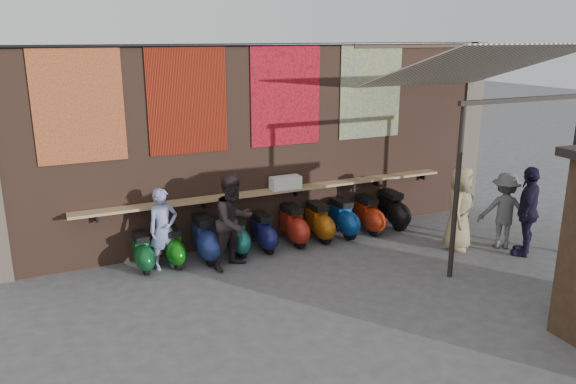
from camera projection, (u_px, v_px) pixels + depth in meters
The scene contains 30 objects.
ground at pixel (330, 285), 9.69m from camera, with size 70.00×70.00×0.00m, color #474749.
brick_wall at pixel (268, 144), 11.50m from camera, with size 10.00×0.40×4.00m, color brown.
pier_right at pixel (465, 127), 13.62m from camera, with size 0.50×0.50×4.00m, color #4C4238.
eating_counter at pixel (276, 191), 11.43m from camera, with size 8.00×0.32×0.05m, color #9E7A51.
shelf_box at pixel (286, 183), 11.44m from camera, with size 0.63×0.27×0.26m, color white.
tapestry_redgold at pixel (79, 105), 9.58m from camera, with size 1.50×0.02×2.00m, color maroon.
tapestry_sun at pixel (188, 100), 10.35m from camera, with size 1.50×0.02×2.00m, color #B9230A.
tapestry_orange at pixel (286, 95), 11.16m from camera, with size 1.50×0.02×2.00m, color #B3161D.
tapestry_multi at pixel (371, 91), 11.98m from camera, with size 1.50×0.02×2.00m, color navy.
hang_rail at pixel (272, 45), 10.77m from camera, with size 0.06×0.06×9.50m, color black.
scooter_stool_0 at pixel (143, 253), 10.21m from camera, with size 0.32×0.72×0.68m, color #0E4920, non-canonical shape.
scooter_stool_1 at pixel (173, 247), 10.44m from camera, with size 0.33×0.74×0.70m, color #0E5D0D, non-canonical shape.
scooter_stool_2 at pixel (206, 239), 10.63m from camera, with size 0.40×0.89×0.85m, color navy, non-canonical shape.
scooter_stool_3 at pixel (237, 236), 10.96m from camera, with size 0.35×0.78×0.74m, color #18635C, non-canonical shape.
scooter_stool_4 at pixel (264, 232), 11.17m from camera, with size 0.35×0.77×0.73m, color #14174C, non-canonical shape.
scooter_stool_5 at pixel (294, 226), 11.47m from camera, with size 0.38×0.84×0.80m, color maroon, non-canonical shape.
scooter_stool_6 at pixel (319, 222), 11.70m from camera, with size 0.37×0.82×0.78m, color #8F470D, non-canonical shape.
scooter_stool_7 at pixel (343, 219), 11.93m from camera, with size 0.37×0.83×0.79m, color navy, non-canonical shape.
scooter_stool_8 at pixel (368, 215), 12.16m from camera, with size 0.37×0.82×0.78m, color #A1220C, non-canonical shape.
scooter_stool_9 at pixel (393, 210), 12.46m from camera, with size 0.39×0.86×0.82m, color black, non-canonical shape.
diner_left at pixel (163, 229), 10.20m from camera, with size 0.55×0.36×1.52m, color #7E87B8.
diner_right at pixel (234, 222), 10.21m from camera, with size 0.86×0.67×1.77m, color #2B2123.
shopper_navy at pixel (528, 211), 10.81m from camera, with size 1.04×0.43×1.77m, color black.
shopper_grey at pixel (504, 210), 11.21m from camera, with size 1.00×0.58×1.55m, color #5B5B60.
shopper_tan at pixel (459, 208), 11.12m from camera, with size 0.82×0.54×1.69m, color #94865E.
awning_canvas at pixel (469, 67), 10.94m from camera, with size 3.20×3.40×0.03m, color beige.
awning_ledger at pixel (419, 45), 12.21m from camera, with size 3.30×0.08×0.12m, color #33261C.
awning_header at pixel (527, 99), 9.75m from camera, with size 3.00×0.08×0.08m, color black.
awning_post_left at pixel (457, 193), 9.60m from camera, with size 0.09×0.09×3.10m, color black.
awning_post_right at pixel (571, 176), 10.74m from camera, with size 0.09×0.09×3.10m, color black.
Camera 1 is at (-4.41, -7.76, 4.17)m, focal length 35.00 mm.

